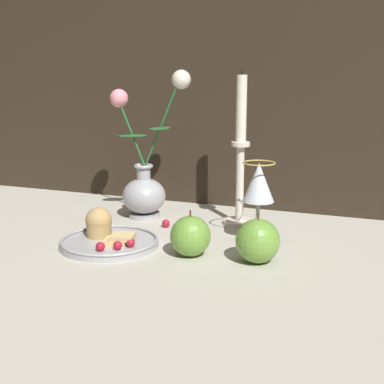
# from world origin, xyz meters

# --- Properties ---
(ground_plane) EXTENTS (2.40, 2.40, 0.00)m
(ground_plane) POSITION_xyz_m (0.00, 0.00, 0.00)
(ground_plane) COLOR #B7B2A3
(ground_plane) RESTS_ON ground
(vase) EXTENTS (0.20, 0.11, 0.35)m
(vase) POSITION_xyz_m (-0.19, 0.14, 0.09)
(vase) COLOR #A3A3A8
(vase) RESTS_ON ground_plane
(plate_with_pastries) EXTENTS (0.20, 0.20, 0.07)m
(plate_with_pastries) POSITION_xyz_m (-0.18, -0.08, 0.02)
(plate_with_pastries) COLOR #A3A3A8
(plate_with_pastries) RESTS_ON ground_plane
(wine_glass) EXTENTS (0.07, 0.07, 0.17)m
(wine_glass) POSITION_xyz_m (0.11, 0.05, 0.12)
(wine_glass) COLOR silver
(wine_glass) RESTS_ON ground_plane
(candlestick) EXTENTS (0.07, 0.07, 0.35)m
(candlestick) POSITION_xyz_m (0.04, 0.16, 0.15)
(candlestick) COLOR silver
(candlestick) RESTS_ON ground_plane
(apple_beside_vase) EXTENTS (0.08, 0.08, 0.09)m
(apple_beside_vase) POSITION_xyz_m (0.01, -0.08, 0.04)
(apple_beside_vase) COLOR #669938
(apple_beside_vase) RESTS_ON ground_plane
(apple_near_glass) EXTENTS (0.08, 0.08, 0.10)m
(apple_near_glass) POSITION_xyz_m (0.14, -0.07, 0.04)
(apple_near_glass) COLOR #669938
(apple_near_glass) RESTS_ON ground_plane
(berry_near_plate) EXTENTS (0.02, 0.02, 0.02)m
(berry_near_plate) POSITION_xyz_m (-0.05, 0.03, 0.01)
(berry_near_plate) COLOR #AD192D
(berry_near_plate) RESTS_ON ground_plane
(berry_front_center) EXTENTS (0.02, 0.02, 0.02)m
(berry_front_center) POSITION_xyz_m (-0.01, -0.01, 0.01)
(berry_front_center) COLOR #AD192D
(berry_front_center) RESTS_ON ground_plane
(berry_by_glass_stem) EXTENTS (0.02, 0.02, 0.02)m
(berry_by_glass_stem) POSITION_xyz_m (-0.06, 0.07, 0.01)
(berry_by_glass_stem) COLOR #AD192D
(berry_by_glass_stem) RESTS_ON ground_plane
(berry_under_candlestick) EXTENTS (0.02, 0.02, 0.02)m
(berry_under_candlestick) POSITION_xyz_m (-0.11, 0.08, 0.01)
(berry_under_candlestick) COLOR #AD192D
(berry_under_candlestick) RESTS_ON ground_plane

